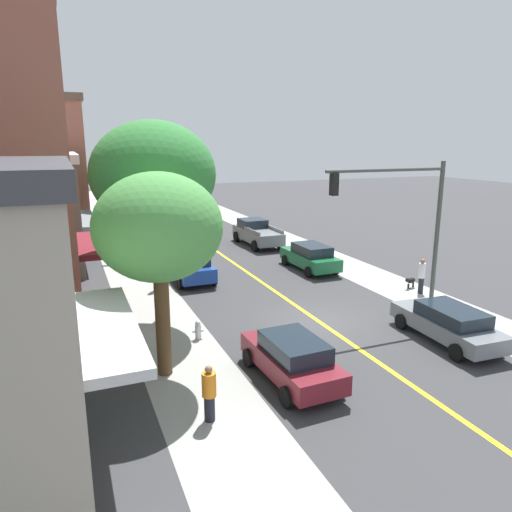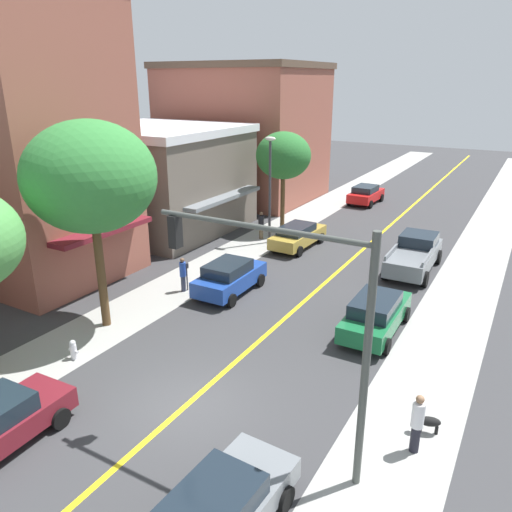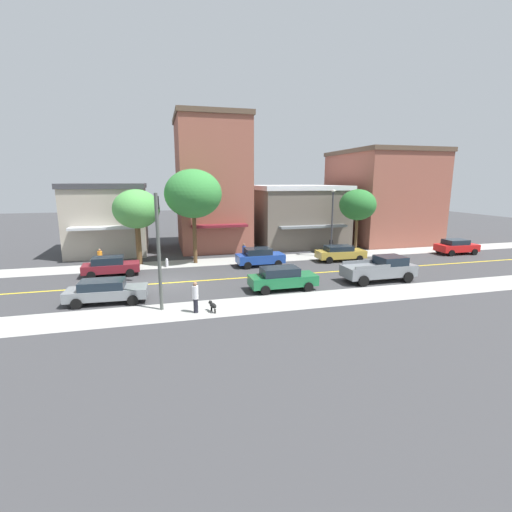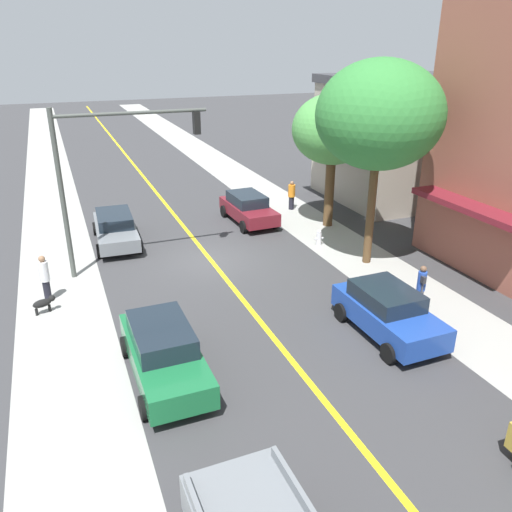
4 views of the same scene
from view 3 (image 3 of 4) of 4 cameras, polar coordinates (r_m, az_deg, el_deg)
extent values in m
plane|color=#38383A|center=(27.79, -13.82, -4.13)|extent=(140.00, 140.00, 0.00)
cube|color=#9E9E99|center=(33.92, -14.05, -1.29)|extent=(3.14, 126.00, 0.01)
cube|color=#9E9E99|center=(21.77, -13.45, -8.53)|extent=(3.14, 126.00, 0.01)
cube|color=yellow|center=(27.79, -13.82, -4.12)|extent=(0.20, 126.00, 0.00)
cube|color=#A39989|center=(41.23, -22.08, 5.15)|extent=(8.32, 7.52, 6.66)
cube|color=#38383D|center=(41.03, -22.46, 10.12)|extent=(8.62, 7.82, 0.50)
cube|color=#B7BABF|center=(36.48, -22.96, 4.07)|extent=(1.36, 5.71, 0.24)
cube|color=#935142|center=(41.10, -6.92, 10.83)|extent=(8.92, 7.30, 13.73)
cube|color=brown|center=(41.62, -7.18, 20.67)|extent=(9.22, 7.60, 0.50)
cube|color=maroon|center=(36.40, -5.67, 4.71)|extent=(1.11, 5.55, 0.24)
cube|color=#665B51|center=(43.78, 6.18, 6.09)|extent=(9.86, 9.79, 6.41)
cube|color=silver|center=(43.59, 6.28, 10.61)|extent=(10.16, 10.09, 0.50)
cube|color=slate|center=(38.88, 9.00, 4.56)|extent=(0.92, 7.44, 0.24)
cube|color=#935142|center=(48.89, 18.97, 8.57)|extent=(11.92, 10.04, 10.59)
cube|color=brown|center=(48.96, 19.41, 15.05)|extent=(12.22, 10.34, 0.50)
cylinder|color=brown|center=(38.72, 15.38, 2.99)|extent=(0.30, 0.30, 3.69)
ellipsoid|color=#286B2D|center=(38.39, 15.63, 7.73)|extent=(3.65, 3.65, 3.10)
cylinder|color=brown|center=(33.65, -9.56, 2.60)|extent=(0.35, 0.35, 4.39)
ellipsoid|color=#337F38|center=(33.26, -9.80, 9.58)|extent=(5.07, 5.07, 4.31)
cylinder|color=brown|center=(34.44, -17.89, 1.62)|extent=(0.48, 0.48, 3.46)
ellipsoid|color=#4C9947|center=(34.06, -18.23, 7.01)|extent=(4.04, 4.04, 3.44)
cylinder|color=silver|center=(32.90, -13.76, -1.15)|extent=(0.24, 0.24, 0.59)
sphere|color=silver|center=(32.83, -13.79, -0.53)|extent=(0.22, 0.22, 0.22)
cylinder|color=silver|center=(33.06, -13.77, -1.04)|extent=(0.10, 0.10, 0.10)
cylinder|color=silver|center=(32.73, -13.76, -1.17)|extent=(0.10, 0.10, 0.10)
cylinder|color=#4C4C51|center=(33.90, -1.56, 0.04)|extent=(0.07, 0.07, 1.15)
cube|color=#2D2D33|center=(33.77, -1.57, 1.21)|extent=(0.12, 0.18, 0.26)
cylinder|color=#474C47|center=(21.42, -14.97, 0.45)|extent=(0.20, 0.20, 6.76)
cylinder|color=#474C47|center=(24.00, -15.37, 8.93)|extent=(5.89, 0.14, 0.14)
cube|color=black|center=(26.57, -15.28, 8.08)|extent=(0.26, 0.32, 0.90)
sphere|color=red|center=(26.56, -15.32, 8.72)|extent=(0.20, 0.20, 0.20)
sphere|color=yellow|center=(26.57, -15.28, 8.08)|extent=(0.20, 0.20, 0.20)
sphere|color=green|center=(26.59, -15.25, 7.43)|extent=(0.20, 0.20, 0.20)
cylinder|color=#38383D|center=(36.52, 11.79, 4.75)|extent=(0.16, 0.16, 6.33)
ellipsoid|color=silver|center=(36.28, 12.01, 9.95)|extent=(0.70, 0.36, 0.24)
cube|color=red|center=(42.88, 28.90, 1.17)|extent=(1.97, 4.20, 0.70)
cube|color=#19232D|center=(42.65, 28.77, 1.95)|extent=(1.69, 2.29, 0.50)
cylinder|color=black|center=(44.51, 29.40, 0.99)|extent=(0.24, 0.65, 0.64)
cylinder|color=black|center=(43.20, 31.00, 0.54)|extent=(0.24, 0.65, 0.64)
cylinder|color=black|center=(42.73, 26.68, 0.87)|extent=(0.24, 0.65, 0.64)
cylinder|color=black|center=(41.37, 28.27, 0.40)|extent=(0.24, 0.65, 0.64)
cube|color=slate|center=(24.42, -22.27, -5.35)|extent=(1.99, 4.87, 0.60)
cube|color=#19232D|center=(24.31, -22.93, -4.11)|extent=(1.68, 2.66, 0.52)
cylinder|color=black|center=(25.11, -18.31, -5.32)|extent=(0.25, 0.65, 0.64)
cylinder|color=black|center=(23.42, -18.75, -6.57)|extent=(0.25, 0.65, 0.64)
cylinder|color=black|center=(25.67, -25.38, -5.51)|extent=(0.25, 0.65, 0.64)
cylinder|color=black|center=(24.01, -26.32, -6.74)|extent=(0.25, 0.65, 0.64)
cube|color=#196638|center=(25.32, 4.23, -3.78)|extent=(1.82, 4.67, 0.71)
cube|color=#19232D|center=(25.08, 3.75, -2.42)|extent=(1.59, 2.53, 0.57)
cylinder|color=black|center=(26.74, 6.70, -3.77)|extent=(0.22, 0.64, 0.64)
cylinder|color=black|center=(25.16, 8.21, -4.81)|extent=(0.22, 0.64, 0.64)
cylinder|color=black|center=(25.79, 0.33, -4.27)|extent=(0.22, 0.64, 0.64)
cylinder|color=black|center=(24.14, 1.47, -5.40)|extent=(0.22, 0.64, 0.64)
cube|color=#B29338|center=(35.19, 13.11, 0.31)|extent=(1.92, 4.63, 0.69)
cube|color=#19232D|center=(34.99, 12.82, 1.21)|extent=(1.63, 2.52, 0.45)
cylinder|color=black|center=(36.68, 14.63, 0.15)|extent=(0.24, 0.65, 0.64)
cylinder|color=black|center=(35.18, 15.91, -0.40)|extent=(0.24, 0.65, 0.64)
cylinder|color=black|center=(35.42, 10.28, -0.06)|extent=(0.24, 0.65, 0.64)
cylinder|color=black|center=(33.86, 11.42, -0.64)|extent=(0.24, 0.65, 0.64)
cube|color=#1E429E|center=(32.21, 0.67, -0.36)|extent=(1.88, 4.18, 0.75)
cube|color=#19232D|center=(32.03, 0.31, 0.74)|extent=(1.64, 2.26, 0.53)
cylinder|color=black|center=(33.54, 2.48, -0.54)|extent=(0.23, 0.64, 0.64)
cylinder|color=black|center=(31.84, 3.50, -1.21)|extent=(0.23, 0.64, 0.64)
cylinder|color=black|center=(32.81, -2.08, -0.81)|extent=(0.23, 0.64, 0.64)
cylinder|color=black|center=(31.08, -1.29, -1.51)|extent=(0.23, 0.64, 0.64)
cube|color=maroon|center=(31.20, -21.69, -1.69)|extent=(1.90, 4.36, 0.65)
cube|color=#19232D|center=(31.10, -22.16, -0.64)|extent=(1.62, 2.37, 0.55)
cylinder|color=black|center=(32.03, -19.00, -1.76)|extent=(0.24, 0.65, 0.64)
cylinder|color=black|center=(30.32, -19.10, -2.50)|extent=(0.24, 0.65, 0.64)
cylinder|color=black|center=(32.28, -24.03, -2.04)|extent=(0.24, 0.65, 0.64)
cylinder|color=black|center=(30.59, -24.41, -2.79)|extent=(0.24, 0.65, 0.64)
cube|color=slate|center=(28.87, 18.61, -2.15)|extent=(2.06, 5.52, 0.83)
cube|color=#19232D|center=(29.27, 20.30, -0.62)|extent=(1.85, 2.00, 0.62)
cube|color=slate|center=(28.91, 15.86, -0.88)|extent=(0.14, 2.86, 0.24)
cube|color=slate|center=(27.41, 17.84, -1.66)|extent=(0.14, 2.86, 0.24)
cylinder|color=black|center=(30.81, 20.41, -2.22)|extent=(0.29, 0.80, 0.80)
cylinder|color=black|center=(29.28, 22.67, -3.09)|extent=(0.29, 0.80, 0.80)
cylinder|color=black|center=(28.80, 14.37, -2.78)|extent=(0.29, 0.80, 0.80)
cylinder|color=black|center=(27.16, 16.45, -3.76)|extent=(0.29, 0.80, 0.80)
cylinder|color=black|center=(34.45, -23.15, -1.06)|extent=(0.30, 0.30, 0.75)
cylinder|color=orange|center=(34.31, -23.25, 0.12)|extent=(0.40, 0.40, 0.69)
sphere|color=#936B4C|center=(34.23, -23.31, 0.86)|extent=(0.21, 0.21, 0.21)
cylinder|color=black|center=(21.26, -9.41, -7.68)|extent=(0.26, 0.26, 0.83)
cylinder|color=silver|center=(21.02, -9.48, -5.64)|extent=(0.35, 0.35, 0.76)
sphere|color=#936B4C|center=(20.88, -9.52, -4.34)|extent=(0.23, 0.23, 0.23)
cylinder|color=brown|center=(37.84, 11.61, 0.77)|extent=(0.26, 0.26, 0.82)
cylinder|color=black|center=(37.71, 11.66, 1.95)|extent=(0.35, 0.35, 0.75)
sphere|color=brown|center=(37.63, 11.69, 2.68)|extent=(0.23, 0.23, 0.23)
cylinder|color=#33384C|center=(34.00, -1.90, -0.24)|extent=(0.23, 0.23, 0.78)
cylinder|color=#284CB2|center=(33.85, -1.91, 1.00)|extent=(0.31, 0.31, 0.71)
sphere|color=brown|center=(33.77, -1.91, 1.78)|extent=(0.22, 0.22, 0.22)
ellipsoid|color=black|center=(21.19, -6.73, -7.70)|extent=(0.70, 0.47, 0.29)
sphere|color=black|center=(21.46, -7.15, -7.21)|extent=(0.23, 0.23, 0.23)
cylinder|color=black|center=(21.47, -6.98, -8.22)|extent=(0.10, 0.10, 0.26)
cylinder|color=black|center=(21.09, -6.44, -8.58)|extent=(0.10, 0.10, 0.26)
camera|label=1|loc=(40.16, -39.83, 9.22)|focal=33.25mm
camera|label=2|loc=(21.07, -45.52, 14.88)|focal=34.76mm
camera|label=4|loc=(29.30, 30.44, 13.18)|focal=36.04mm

